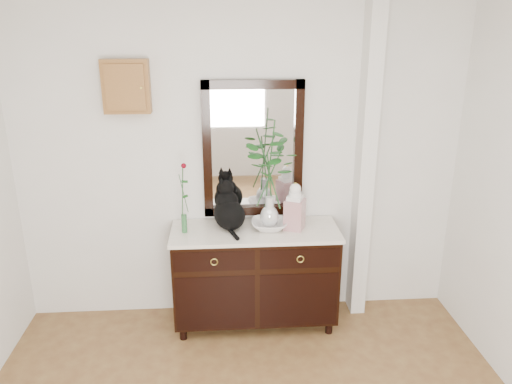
{
  "coord_description": "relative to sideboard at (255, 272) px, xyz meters",
  "views": [
    {
      "loc": [
        -0.15,
        -1.89,
        2.42
      ],
      "look_at": [
        0.1,
        1.63,
        1.2
      ],
      "focal_mm": 35.0,
      "sensor_mm": 36.0,
      "label": 1
    }
  ],
  "objects": [
    {
      "name": "ginger_jar",
      "position": [
        0.31,
        -0.0,
        0.57
      ],
      "size": [
        0.19,
        0.19,
        0.39
      ],
      "primitive_type": null,
      "rotation": [
        0.0,
        0.0,
        -0.42
      ],
      "color": "silver",
      "rests_on": "sideboard"
    },
    {
      "name": "wall_mirror",
      "position": [
        -0.0,
        0.24,
        0.97
      ],
      "size": [
        0.8,
        0.06,
        1.1
      ],
      "color": "black",
      "rests_on": "wall_back"
    },
    {
      "name": "key_cabinet",
      "position": [
        -0.95,
        0.21,
        1.48
      ],
      "size": [
        0.35,
        0.1,
        0.4
      ],
      "primitive_type": "cube",
      "color": "brown",
      "rests_on": "wall_back"
    },
    {
      "name": "lotus_bowl",
      "position": [
        0.11,
        0.01,
        0.41
      ],
      "size": [
        0.31,
        0.31,
        0.07
      ],
      "primitive_type": "imported",
      "rotation": [
        0.0,
        0.0,
        -0.07
      ],
      "color": "silver",
      "rests_on": "sideboard"
    },
    {
      "name": "vase_branches",
      "position": [
        0.11,
        0.01,
        0.83
      ],
      "size": [
        0.49,
        0.49,
        0.87
      ],
      "primitive_type": null,
      "rotation": [
        0.0,
        0.0,
        -0.21
      ],
      "color": "silver",
      "rests_on": "lotus_bowl"
    },
    {
      "name": "cat",
      "position": [
        -0.2,
        0.05,
        0.57
      ],
      "size": [
        0.36,
        0.4,
        0.39
      ],
      "primitive_type": null,
      "rotation": [
        0.0,
        0.0,
        0.31
      ],
      "color": "black",
      "rests_on": "sideboard"
    },
    {
      "name": "wall_back",
      "position": [
        -0.1,
        0.25,
        0.88
      ],
      "size": [
        3.6,
        0.04,
        2.7
      ],
      "primitive_type": "cube",
      "color": "silver",
      "rests_on": "ground"
    },
    {
      "name": "bud_vase_rose",
      "position": [
        -0.55,
        -0.01,
        0.66
      ],
      "size": [
        0.09,
        0.09,
        0.57
      ],
      "primitive_type": null,
      "rotation": [
        0.0,
        0.0,
        0.37
      ],
      "color": "#306A3A",
      "rests_on": "sideboard"
    },
    {
      "name": "sideboard",
      "position": [
        0.0,
        0.0,
        0.0
      ],
      "size": [
        1.33,
        0.52,
        0.82
      ],
      "color": "black",
      "rests_on": "ground"
    },
    {
      "name": "pilaster",
      "position": [
        0.9,
        0.17,
        0.88
      ],
      "size": [
        0.12,
        0.2,
        2.7
      ],
      "primitive_type": "cube",
      "color": "silver",
      "rests_on": "ground"
    }
  ]
}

